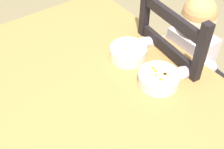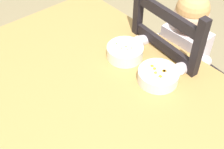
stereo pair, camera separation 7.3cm
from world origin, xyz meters
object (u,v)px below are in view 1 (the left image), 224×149
child_figure (186,57)px  dining_table (98,103)px  spoon (153,72)px  dining_chair (180,80)px  bowl_of_peas (128,52)px  bowl_of_carrots (159,78)px

child_figure → dining_table: bearing=-92.4°
spoon → child_figure: bearing=98.7°
dining_chair → bowl_of_peas: size_ratio=5.91×
dining_chair → child_figure: 0.17m
dining_chair → spoon: dining_chair is taller
bowl_of_peas → bowl_of_carrots: (0.21, 0.00, -0.00)m
child_figure → spoon: child_figure is taller
child_figure → bowl_of_carrots: size_ratio=5.60×
bowl_of_peas → bowl_of_carrots: size_ratio=0.97×
bowl_of_peas → bowl_of_carrots: bearing=0.0°
bowl_of_peas → dining_table: bearing=-70.3°
child_figure → bowl_of_peas: (-0.10, -0.29, 0.11)m
dining_table → child_figure: size_ratio=1.44×
spoon → bowl_of_carrots: bearing=-21.6°
dining_chair → child_figure: bearing=-40.0°
dining_chair → bowl_of_peas: 0.41m
child_figure → dining_chair: bearing=140.0°
child_figure → bowl_of_peas: 0.33m
dining_table → child_figure: bearing=87.6°
bowl_of_carrots → dining_chair: bearing=110.0°
child_figure → bowl_of_peas: child_figure is taller
dining_table → bowl_of_carrots: bowl_of_carrots is taller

